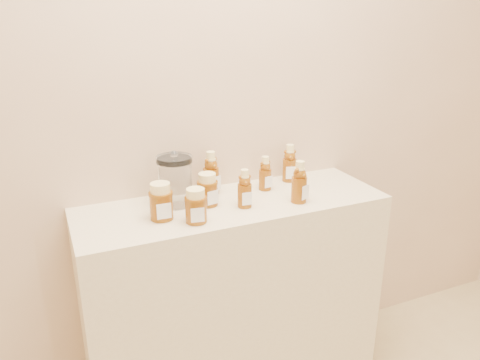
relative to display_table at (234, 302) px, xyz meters
name	(u,v)px	position (x,y,z in m)	size (l,w,h in m)	color
wall_back	(213,78)	(0.00, 0.20, 0.90)	(3.50, 0.02, 2.70)	tan
display_table	(234,302)	(0.00, 0.00, 0.00)	(1.20, 0.40, 0.90)	beige
bear_bottle_back_left	(211,170)	(-0.04, 0.13, 0.55)	(0.07, 0.07, 0.20)	#6A3408
bear_bottle_back_mid	(265,171)	(0.17, 0.08, 0.53)	(0.05, 0.05, 0.16)	#6A3408
bear_bottle_back_right	(290,161)	(0.32, 0.13, 0.54)	(0.06, 0.06, 0.18)	#6A3408
bear_bottle_front_left	(245,186)	(0.02, -0.05, 0.53)	(0.06, 0.06, 0.17)	#6A3408
bear_bottle_front_right	(299,179)	(0.23, -0.09, 0.54)	(0.06, 0.06, 0.19)	#6A3408
honey_jar_left	(161,201)	(-0.29, -0.03, 0.52)	(0.09, 0.09, 0.13)	#6A3408
honey_jar_back	(207,189)	(-0.10, 0.02, 0.51)	(0.08, 0.08, 0.13)	#6A3408
honey_jar_front	(196,205)	(-0.19, -0.11, 0.51)	(0.08, 0.08, 0.12)	#6A3408
glass_canister	(175,179)	(-0.21, 0.07, 0.55)	(0.13, 0.13, 0.21)	white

